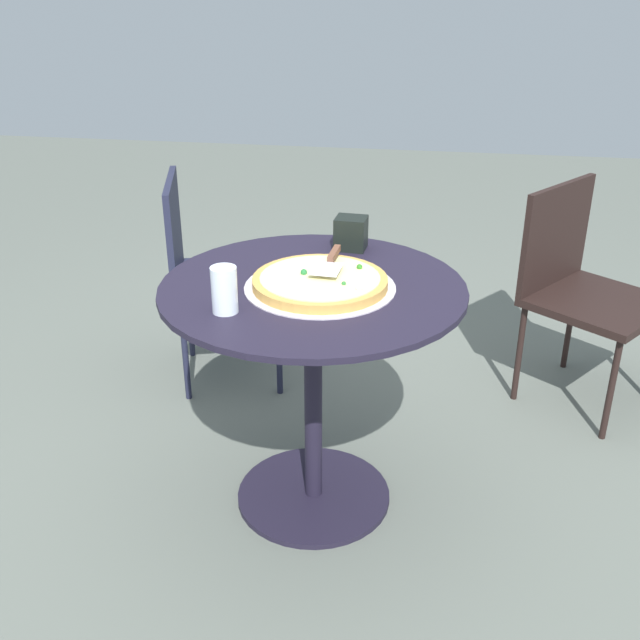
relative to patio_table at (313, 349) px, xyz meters
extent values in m
plane|color=#5D645B|center=(0.00, 0.00, -0.54)|extent=(10.00, 10.00, 0.00)
cylinder|color=black|center=(0.00, 0.00, 0.20)|extent=(0.87, 0.87, 0.02)
cylinder|color=black|center=(0.00, 0.00, -0.17)|extent=(0.05, 0.05, 0.71)
cylinder|color=black|center=(0.00, 0.00, -0.53)|extent=(0.49, 0.49, 0.02)
cylinder|color=silver|center=(0.02, -0.01, 0.21)|extent=(0.42, 0.42, 0.00)
cylinder|color=#C79447|center=(0.02, -0.01, 0.22)|extent=(0.38, 0.38, 0.03)
cylinder|color=#F2E599|center=(0.02, -0.01, 0.24)|extent=(0.34, 0.34, 0.00)
sphere|color=#F1ECC9|center=(-0.03, 0.02, 0.24)|extent=(0.01, 0.01, 0.01)
sphere|color=silver|center=(0.14, -0.08, 0.24)|extent=(0.02, 0.02, 0.02)
sphere|color=#2C6E32|center=(0.10, -0.06, 0.24)|extent=(0.01, 0.01, 0.01)
sphere|color=#246D35|center=(-0.03, 0.00, 0.24)|extent=(0.02, 0.02, 0.02)
sphere|color=#2B7120|center=(0.12, 0.07, 0.24)|extent=(0.02, 0.02, 0.02)
cube|color=silver|center=(0.04, 0.01, 0.25)|extent=(0.09, 0.10, 0.00)
cube|color=brown|center=(0.04, 0.11, 0.26)|extent=(0.03, 0.11, 0.02)
cylinder|color=silver|center=(-0.19, -0.21, 0.27)|extent=(0.07, 0.07, 0.12)
cube|color=black|center=(0.07, 0.31, 0.26)|extent=(0.10, 0.09, 0.10)
cube|color=#1E2136|center=(-0.47, 0.74, -0.11)|extent=(0.52, 0.52, 0.03)
cube|color=#1E2136|center=(-0.66, 0.69, 0.10)|extent=(0.14, 0.41, 0.39)
cylinder|color=#1E2136|center=(-0.34, 0.97, -0.33)|extent=(0.02, 0.02, 0.41)
cylinder|color=#1E2136|center=(-0.24, 0.62, -0.33)|extent=(0.02, 0.02, 0.41)
cylinder|color=#1E2136|center=(-0.69, 0.87, -0.33)|extent=(0.02, 0.02, 0.41)
cylinder|color=#1E2136|center=(-0.59, 0.52, -0.33)|extent=(0.02, 0.02, 0.41)
cube|color=black|center=(0.95, 0.76, -0.12)|extent=(0.61, 0.61, 0.03)
cube|color=black|center=(0.78, 0.89, 0.09)|extent=(0.28, 0.36, 0.40)
cylinder|color=black|center=(0.98, 0.50, -0.34)|extent=(0.02, 0.02, 0.41)
cylinder|color=black|center=(0.91, 1.02, -0.34)|extent=(0.02, 0.02, 0.41)
cylinder|color=black|center=(0.68, 0.73, -0.34)|extent=(0.02, 0.02, 0.41)
camera|label=1|loc=(0.33, -1.91, 1.03)|focal=42.01mm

